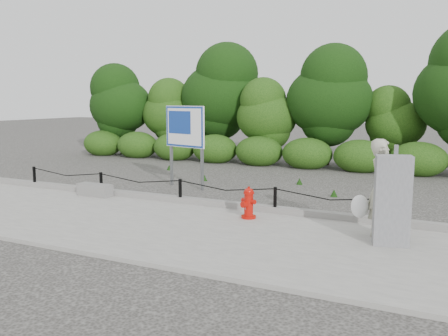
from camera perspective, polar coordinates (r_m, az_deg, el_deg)
ground at (r=11.93m, az=-5.27°, el=-4.55°), size 90.00×90.00×0.00m
sidewalk at (r=10.31m, az=-11.06°, el=-6.48°), size 14.00×4.00×0.08m
curb at (r=11.94m, az=-5.16°, el=-3.80°), size 14.00×0.22×0.14m
chain_barrier at (r=11.84m, az=-5.30°, el=-2.39°), size 10.06×0.06×0.60m
treeline at (r=19.59m, az=10.53°, el=8.34°), size 20.49×4.05×5.16m
fire_hydrant at (r=10.29m, az=2.96°, el=-4.25°), size 0.41×0.42×0.69m
pedestrian at (r=9.37m, az=18.22°, el=-2.39°), size 0.79×0.74×1.83m
concrete_block at (r=13.15m, az=-15.27°, el=-2.55°), size 1.00×0.37×0.32m
utility_cabinet at (r=8.83m, az=19.58°, el=-3.70°), size 0.67×0.50×1.76m
advertising_sign at (r=14.10m, az=-4.73°, el=4.53°), size 1.50×0.47×2.45m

